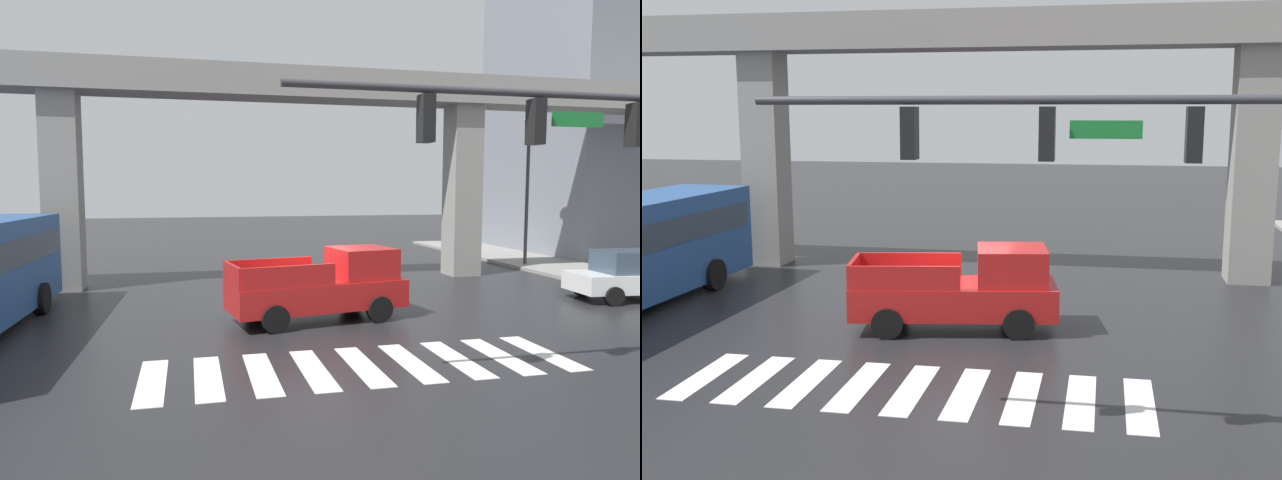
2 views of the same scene
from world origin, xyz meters
The scene contains 7 objects.
ground_plane centered at (0.00, 0.00, 0.00)m, with size 120.00×120.00×0.00m, color #232326.
crosswalk_stripes centered at (0.00, -5.25, 0.01)m, with size 9.35×2.80×0.01m.
elevated_overpass centered at (0.00, 6.22, 7.28)m, with size 51.47×1.94×8.62m.
sidewalk_east centered at (13.63, 2.00, 0.07)m, with size 4.00×36.00×0.15m, color gray.
pickup_truck centered at (0.27, -0.81, 0.99)m, with size 5.35×2.74×2.08m.
sedan_white centered at (11.30, -0.37, 0.85)m, with size 4.44×2.26×1.72m.
street_lamp_mid_block centered at (12.43, 7.75, 4.56)m, with size 0.44×0.70×7.24m.
Camera 1 is at (-3.63, -16.63, 3.85)m, focal length 31.62 mm.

